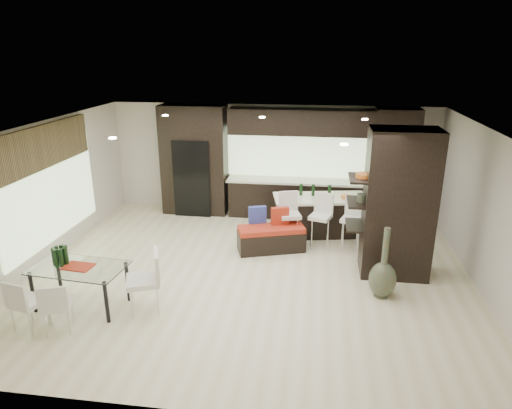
# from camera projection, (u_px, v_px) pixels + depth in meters

# --- Properties ---
(ground) EXTENTS (8.00, 8.00, 0.00)m
(ground) POSITION_uv_depth(u_px,v_px,m) (252.00, 273.00, 8.53)
(ground) COLOR beige
(ground) RESTS_ON ground
(back_wall) EXTENTS (8.00, 0.02, 2.70)m
(back_wall) POSITION_uv_depth(u_px,v_px,m) (272.00, 159.00, 11.37)
(back_wall) COLOR beige
(back_wall) RESTS_ON ground
(left_wall) EXTENTS (0.02, 7.00, 2.70)m
(left_wall) POSITION_uv_depth(u_px,v_px,m) (42.00, 195.00, 8.62)
(left_wall) COLOR beige
(left_wall) RESTS_ON ground
(right_wall) EXTENTS (0.02, 7.00, 2.70)m
(right_wall) POSITION_uv_depth(u_px,v_px,m) (489.00, 216.00, 7.57)
(right_wall) COLOR beige
(right_wall) RESTS_ON ground
(ceiling) EXTENTS (8.00, 7.00, 0.02)m
(ceiling) POSITION_uv_depth(u_px,v_px,m) (251.00, 129.00, 7.65)
(ceiling) COLOR white
(ceiling) RESTS_ON ground
(window_left) EXTENTS (0.04, 3.20, 1.90)m
(window_left) POSITION_uv_depth(u_px,v_px,m) (50.00, 192.00, 8.80)
(window_left) COLOR #B2D199
(window_left) RESTS_ON left_wall
(window_back) EXTENTS (3.40, 0.04, 1.20)m
(window_back) POSITION_uv_depth(u_px,v_px,m) (296.00, 153.00, 11.19)
(window_back) COLOR #B2D199
(window_back) RESTS_ON back_wall
(stone_accent) EXTENTS (0.08, 3.00, 0.80)m
(stone_accent) POSITION_uv_depth(u_px,v_px,m) (45.00, 146.00, 8.50)
(stone_accent) COLOR brown
(stone_accent) RESTS_ON left_wall
(ceiling_spots) EXTENTS (4.00, 3.00, 0.02)m
(ceiling_spots) POSITION_uv_depth(u_px,v_px,m) (253.00, 128.00, 7.89)
(ceiling_spots) COLOR white
(ceiling_spots) RESTS_ON ceiling
(back_cabinetry) EXTENTS (6.80, 0.68, 2.70)m
(back_cabinetry) POSITION_uv_depth(u_px,v_px,m) (291.00, 163.00, 11.00)
(back_cabinetry) COLOR black
(back_cabinetry) RESTS_ON ground
(refrigerator) EXTENTS (0.90, 0.68, 1.90)m
(refrigerator) POSITION_uv_depth(u_px,v_px,m) (195.00, 176.00, 11.39)
(refrigerator) COLOR black
(refrigerator) RESTS_ON ground
(partition_column) EXTENTS (1.20, 0.80, 2.70)m
(partition_column) POSITION_uv_depth(u_px,v_px,m) (399.00, 204.00, 8.13)
(partition_column) COLOR black
(partition_column) RESTS_ON ground
(kitchen_island) EXTENTS (2.19, 1.27, 0.86)m
(kitchen_island) POSITION_uv_depth(u_px,v_px,m) (320.00, 215.00, 10.22)
(kitchen_island) COLOR black
(kitchen_island) RESTS_ON ground
(stool_left) EXTENTS (0.51, 0.51, 0.93)m
(stool_left) POSITION_uv_depth(u_px,v_px,m) (290.00, 225.00, 9.60)
(stool_left) COLOR white
(stool_left) RESTS_ON ground
(stool_mid) EXTENTS (0.52, 0.52, 0.92)m
(stool_mid) POSITION_uv_depth(u_px,v_px,m) (320.00, 226.00, 9.52)
(stool_mid) COLOR white
(stool_mid) RESTS_ON ground
(stool_right) EXTENTS (0.49, 0.49, 0.87)m
(stool_right) POSITION_uv_depth(u_px,v_px,m) (351.00, 229.00, 9.45)
(stool_right) COLOR white
(stool_right) RESTS_ON ground
(bench) EXTENTS (1.46, 0.93, 0.52)m
(bench) POSITION_uv_depth(u_px,v_px,m) (271.00, 239.00, 9.40)
(bench) COLOR black
(bench) RESTS_ON ground
(floor_vase) EXTENTS (0.47, 0.47, 1.24)m
(floor_vase) POSITION_uv_depth(u_px,v_px,m) (384.00, 263.00, 7.54)
(floor_vase) COLOR #434B36
(floor_vase) RESTS_ON ground
(dining_table) EXTENTS (1.52, 0.95, 0.70)m
(dining_table) POSITION_uv_depth(u_px,v_px,m) (81.00, 287.00, 7.33)
(dining_table) COLOR white
(dining_table) RESTS_ON ground
(chair_near) EXTENTS (0.53, 0.53, 0.76)m
(chair_near) POSITION_uv_depth(u_px,v_px,m) (57.00, 308.00, 6.68)
(chair_near) COLOR white
(chair_near) RESTS_ON ground
(chair_far) EXTENTS (0.50, 0.50, 0.78)m
(chair_far) POSITION_uv_depth(u_px,v_px,m) (29.00, 305.00, 6.73)
(chair_far) COLOR white
(chair_far) RESTS_ON ground
(chair_end) EXTENTS (0.66, 0.66, 0.93)m
(chair_end) POSITION_uv_depth(u_px,v_px,m) (143.00, 285.00, 7.16)
(chair_end) COLOR white
(chair_end) RESTS_ON ground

